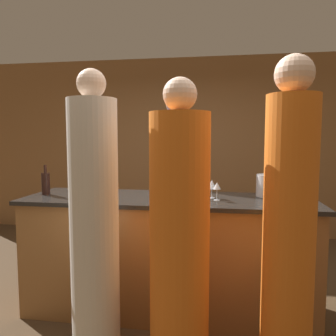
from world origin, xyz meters
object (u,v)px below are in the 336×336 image
guest_1 (289,238)px  bartender (175,193)px  guest_0 (94,227)px  ice_bucket (268,185)px  guest_2 (180,240)px  wine_bottle_0 (46,183)px

guest_1 → bartender: bearing=119.3°
guest_0 → ice_bucket: size_ratio=9.66×
guest_0 → guest_2: 0.60m
bartender → wine_bottle_0: bearing=35.5°
guest_1 → guest_2: guest_1 is taller
guest_1 → wine_bottle_0: size_ratio=7.33×
wine_bottle_0 → guest_1: bearing=-21.9°
guest_2 → ice_bucket: size_ratio=9.26×
bartender → guest_0: bartender is taller
guest_1 → ice_bucket: guest_1 is taller
guest_0 → ice_bucket: 1.56m
bartender → guest_2: bartender is taller
guest_2 → ice_bucket: guest_2 is taller
guest_0 → ice_bucket: bearing=34.9°
wine_bottle_0 → ice_bucket: wine_bottle_0 is taller
bartender → ice_bucket: bearing=148.0°
guest_1 → wine_bottle_0: (-1.98, 0.80, 0.17)m
guest_2 → wine_bottle_0: bearing=151.2°
guest_1 → ice_bucket: 1.03m
guest_1 → ice_bucket: bearing=88.8°
guest_2 → wine_bottle_0: guest_2 is taller
guest_2 → bartender: bearing=98.6°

